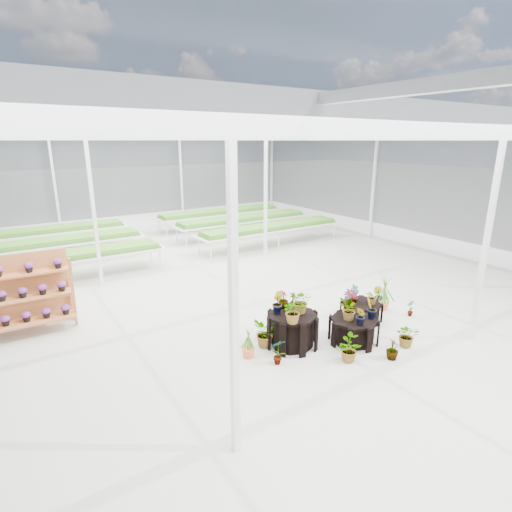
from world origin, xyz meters
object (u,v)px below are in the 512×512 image
plinth_mid (353,330)px  shelf_rack (33,294)px  plinth_tall (292,330)px  plinth_low (361,311)px

plinth_mid → shelf_rack: (-5.63, 4.37, 0.61)m
plinth_tall → plinth_mid: plinth_tall is taller
plinth_low → plinth_tall: bearing=-177.4°
plinth_tall → plinth_mid: size_ratio=1.04×
plinth_tall → plinth_low: (2.20, 0.10, -0.14)m
plinth_low → plinth_mid: bearing=-145.0°
shelf_rack → plinth_mid: bearing=-34.9°
plinth_low → shelf_rack: bearing=151.1°
plinth_tall → plinth_mid: (1.20, -0.60, -0.09)m
plinth_mid → plinth_low: (1.00, 0.70, -0.05)m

